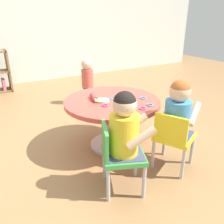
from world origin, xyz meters
name	(u,v)px	position (x,y,z in m)	size (l,w,h in m)	color
ground_plane	(112,145)	(0.00, 0.00, 0.00)	(10.00, 10.00, 0.00)	#9E7247
back_wall	(30,5)	(0.00, 3.00, 1.40)	(8.00, 0.12, 2.80)	silver
craft_table	(112,111)	(0.00, 0.00, 0.38)	(0.92, 0.92, 0.50)	silver
child_chair_left	(119,154)	(-0.28, -0.58, 0.31)	(0.39, 0.39, 0.54)	#B7B7BC
seated_child_left	(125,126)	(-0.24, -0.59, 0.53)	(0.42, 0.38, 0.51)	#3F4772
child_chair_right	(173,137)	(0.26, -0.59, 0.31)	(0.40, 0.40, 0.54)	#B7B7BC
seated_child_right	(178,111)	(0.29, -0.57, 0.53)	(0.43, 0.40, 0.51)	#3F4772
toddler_standing	(88,80)	(0.31, 1.24, 0.36)	(0.17, 0.17, 0.67)	#33384C
rolling_pin	(94,97)	(-0.14, 0.10, 0.52)	(0.08, 0.23, 0.05)	#D83F3F
craft_scissors	(114,99)	(0.02, 0.01, 0.50)	(0.10, 0.14, 0.01)	silver
playdough_blob_0	(103,101)	(-0.10, 0.01, 0.51)	(0.12, 0.12, 0.02)	#B2E58C
cookie_cutter_0	(142,108)	(0.11, -0.33, 0.50)	(0.06, 0.06, 0.01)	#D83FA5
cookie_cutter_1	(143,98)	(0.28, -0.11, 0.50)	(0.07, 0.07, 0.01)	#3F99D8
cookie_cutter_2	(105,105)	(-0.13, -0.10, 0.50)	(0.06, 0.06, 0.01)	#D83FA5
cookie_cutter_3	(150,105)	(0.22, -0.29, 0.50)	(0.06, 0.06, 0.01)	#3F99D8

